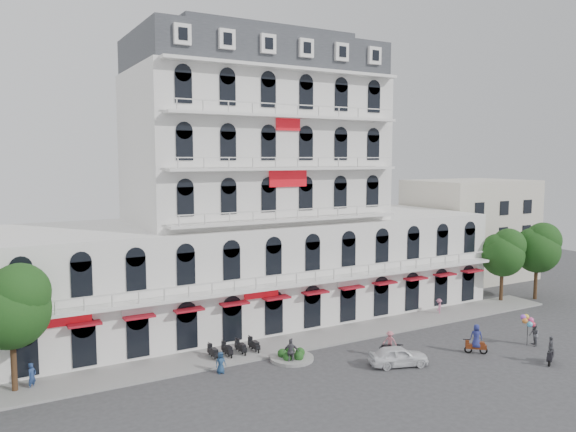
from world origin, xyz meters
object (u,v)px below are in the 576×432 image
at_px(rider_center, 390,344).
at_px(balloon_vendor, 532,330).
at_px(rider_northeast, 551,350).
at_px(rider_east, 476,339).
at_px(parked_car, 398,356).

xyz_separation_m(rider_center, balloon_vendor, (11.40, -3.40, 0.21)).
relative_size(rider_center, balloon_vendor, 0.83).
relative_size(rider_northeast, balloon_vendor, 0.84).
xyz_separation_m(rider_east, rider_center, (-6.19, 2.54, -0.10)).
bearing_deg(rider_northeast, rider_east, -83.34).
bearing_deg(balloon_vendor, rider_center, 163.39).
bearing_deg(rider_center, rider_east, 25.48).
height_order(parked_car, rider_northeast, rider_northeast).
relative_size(parked_car, balloon_vendor, 1.72).
xyz_separation_m(rider_northeast, balloon_vendor, (2.22, 3.24, 0.26)).
distance_m(rider_east, rider_northeast, 5.08).
bearing_deg(rider_center, parked_car, -61.10).
height_order(parked_car, rider_center, rider_center).
bearing_deg(rider_center, rider_northeast, 11.90).
xyz_separation_m(parked_car, rider_center, (0.54, 1.59, 0.33)).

